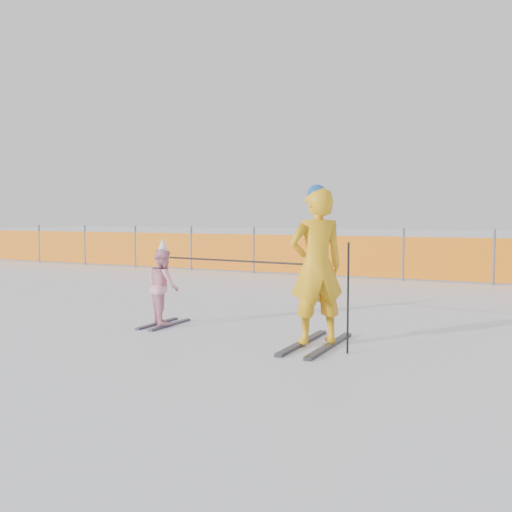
{
  "coord_description": "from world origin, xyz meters",
  "views": [
    {
      "loc": [
        3.43,
        -6.37,
        1.54
      ],
      "look_at": [
        0.0,
        0.5,
        1.0
      ],
      "focal_mm": 40.0,
      "sensor_mm": 36.0,
      "label": 1
    }
  ],
  "objects": [
    {
      "name": "safety_fence",
      "position": [
        -4.62,
        7.33,
        0.56
      ],
      "size": [
        17.9,
        0.06,
        1.25
      ],
      "color": "#595960",
      "rests_on": "ground"
    },
    {
      "name": "ground",
      "position": [
        0.0,
        0.0,
        0.0
      ],
      "size": [
        120.0,
        120.0,
        0.0
      ],
      "primitive_type": "plane",
      "color": "white",
      "rests_on": "ground"
    },
    {
      "name": "adult",
      "position": [
        1.09,
        -0.08,
        0.95
      ],
      "size": [
        0.78,
        1.44,
        1.91
      ],
      "color": "black",
      "rests_on": "ground"
    },
    {
      "name": "ski_poles",
      "position": [
        0.5,
        -0.07,
        0.84
      ],
      "size": [
        2.72,
        0.46,
        1.25
      ],
      "color": "black",
      "rests_on": "ground"
    },
    {
      "name": "child",
      "position": [
        -1.29,
        0.17,
        0.57
      ],
      "size": [
        0.65,
        0.93,
        1.24
      ],
      "color": "black",
      "rests_on": "ground"
    }
  ]
}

